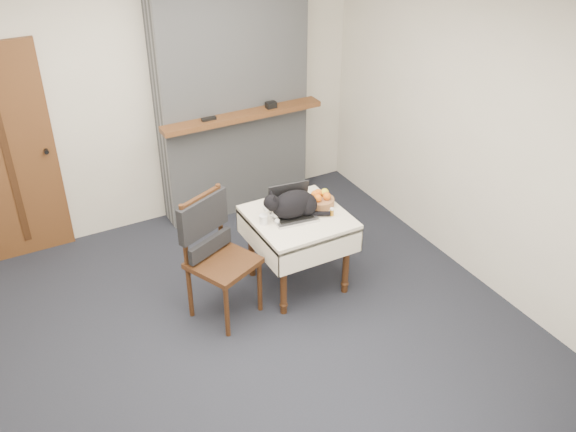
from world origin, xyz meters
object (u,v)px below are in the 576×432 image
Objects in this scene: pill_bottle at (332,212)px; fruit_basket at (321,200)px; side_table at (298,227)px; chair at (212,240)px; cat at (294,204)px; cream_jar at (264,219)px; laptop at (292,208)px; door at (7,157)px.

fruit_basket is (0.00, 0.19, 0.02)m from pill_bottle.
chair reaches higher than side_table.
cat is 7.92× the size of pill_bottle.
laptop is at bearing 2.65° from cream_jar.
door is 5.14× the size of laptop.
side_table is (2.00, -1.64, -0.41)m from door.
cream_jar is at bearing -43.76° from door.
chair is at bearing -172.28° from laptop.
cream_jar is 0.46m from chair.
laptop is 0.37× the size of chair.
pill_bottle reaches higher than side_table.
door reaches higher than pill_bottle.
cream_jar is (-0.31, 0.02, 0.15)m from side_table.
door is 28.94× the size of pill_bottle.
side_table is 9.91× the size of cream_jar.
door is at bearing 144.93° from fruit_basket.
side_table is 0.74× the size of chair.
cream_jar is at bearing 176.03° from side_table.
fruit_basket is (0.25, 0.06, 0.17)m from side_table.
fruit_basket is 0.22× the size of chair.
side_table is at bearing -39.33° from door.
cat reaches higher than laptop.
door is 2.76m from fruit_basket.
cream_jar is (1.69, -1.61, -0.26)m from door.
cream_jar is at bearing -176.23° from fruit_basket.
chair is (-1.01, -0.03, -0.08)m from fruit_basket.
fruit_basket is at bearing 12.08° from laptop.
fruit_basket is (0.29, 0.06, -0.06)m from cat.
cream_jar reaches higher than pill_bottle.
laptop is 0.30m from fruit_basket.
cat is (-0.04, 0.00, 0.23)m from side_table.
side_table is at bearing -3.97° from cream_jar.
door is 8.70× the size of fruit_basket.
side_table is 0.32m from pill_bottle.
fruit_basket reaches higher than pill_bottle.
side_table is 2.00× the size of laptop.
chair reaches higher than cream_jar.
door is 25.40× the size of cream_jar.
chair is at bearing -52.50° from door.
fruit_basket is (0.56, 0.04, 0.01)m from cream_jar.
chair is (-1.01, 0.16, -0.06)m from pill_bottle.
chair is at bearing -176.71° from cat.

